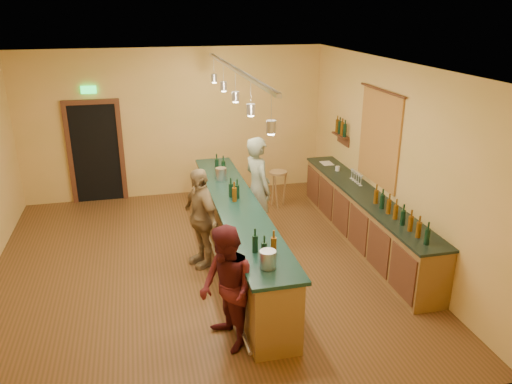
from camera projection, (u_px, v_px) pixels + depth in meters
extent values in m
plane|color=#553918|center=(199.00, 266.00, 8.15)|extent=(7.00, 7.00, 0.00)
cube|color=silver|center=(190.00, 66.00, 7.02)|extent=(6.50, 7.00, 0.02)
cube|color=gold|center=(175.00, 124.00, 10.77)|extent=(6.50, 0.02, 3.20)
cube|color=gold|center=(244.00, 296.00, 4.40)|extent=(6.50, 0.02, 3.20)
cube|color=gold|center=(390.00, 159.00, 8.30)|extent=(0.02, 7.00, 3.20)
cube|color=black|center=(96.00, 154.00, 10.57)|extent=(0.95, 0.06, 2.10)
cube|color=#4E2A17|center=(70.00, 155.00, 10.44)|extent=(0.10, 0.08, 2.10)
cube|color=#4E2A17|center=(122.00, 152.00, 10.67)|extent=(0.10, 0.08, 2.10)
cube|color=#4E2A17|center=(90.00, 102.00, 10.17)|extent=(1.15, 0.08, 0.10)
cube|color=#19E54C|center=(89.00, 90.00, 10.07)|extent=(0.30, 0.04, 0.15)
cube|color=#9F301F|center=(379.00, 139.00, 8.57)|extent=(0.03, 1.40, 1.60)
cube|color=#4E2A17|center=(340.00, 135.00, 10.02)|extent=(0.16, 0.55, 0.03)
cube|color=#4E2A17|center=(343.00, 140.00, 10.08)|extent=(0.03, 0.55, 0.18)
cube|color=brown|center=(364.00, 219.00, 8.82)|extent=(0.55, 4.50, 0.90)
cube|color=black|center=(366.00, 195.00, 8.66)|extent=(0.60, 4.55, 0.04)
cylinder|color=silver|center=(338.00, 169.00, 9.82)|extent=(0.09, 0.09, 0.09)
cube|color=silver|center=(327.00, 163.00, 10.28)|extent=(0.22, 0.30, 0.01)
cube|color=brown|center=(238.00, 235.00, 8.12)|extent=(0.60, 5.00, 1.00)
cube|color=#122F26|center=(237.00, 205.00, 7.93)|extent=(0.70, 5.10, 0.05)
cylinder|color=silver|center=(216.00, 256.00, 8.16)|extent=(0.05, 5.00, 0.05)
cylinder|color=silver|center=(268.00, 259.00, 5.96)|extent=(0.20, 0.20, 0.22)
cylinder|color=silver|center=(221.00, 174.00, 8.96)|extent=(0.20, 0.20, 0.22)
cube|color=silver|center=(235.00, 69.00, 7.18)|extent=(0.06, 4.60, 0.05)
cylinder|color=silver|center=(271.00, 109.00, 5.43)|extent=(0.01, 0.01, 0.35)
cylinder|color=#A5A5AD|center=(271.00, 127.00, 5.50)|extent=(0.11, 0.11, 0.14)
cylinder|color=#FFEABF|center=(271.00, 134.00, 5.53)|extent=(0.08, 0.08, 0.02)
cylinder|color=silver|center=(251.00, 94.00, 6.34)|extent=(0.01, 0.01, 0.35)
cylinder|color=#A5A5AD|center=(251.00, 109.00, 6.41)|extent=(0.11, 0.11, 0.14)
cylinder|color=#FFEABF|center=(251.00, 116.00, 6.44)|extent=(0.08, 0.08, 0.02)
cylinder|color=silver|center=(235.00, 83.00, 7.25)|extent=(0.01, 0.01, 0.35)
cylinder|color=#A5A5AD|center=(236.00, 96.00, 7.32)|extent=(0.11, 0.11, 0.14)
cylinder|color=#FFEABF|center=(236.00, 102.00, 7.35)|extent=(0.08, 0.08, 0.02)
cylinder|color=silver|center=(223.00, 74.00, 8.16)|extent=(0.01, 0.01, 0.35)
cylinder|color=#A5A5AD|center=(224.00, 86.00, 8.23)|extent=(0.11, 0.11, 0.14)
cylinder|color=#FFEABF|center=(224.00, 91.00, 8.26)|extent=(0.08, 0.08, 0.02)
cylinder|color=silver|center=(214.00, 67.00, 9.07)|extent=(0.01, 0.01, 0.35)
cylinder|color=#A5A5AD|center=(214.00, 78.00, 9.14)|extent=(0.11, 0.11, 0.14)
cylinder|color=#FFEABF|center=(214.00, 82.00, 9.17)|extent=(0.08, 0.08, 0.02)
imported|color=gray|center=(258.00, 189.00, 8.86)|extent=(0.61, 0.78, 1.89)
imported|color=#59191E|center=(227.00, 289.00, 6.01)|extent=(0.79, 0.91, 1.60)
imported|color=#997A51|center=(200.00, 218.00, 7.96)|extent=(0.72, 1.05, 1.65)
cylinder|color=#A16C48|center=(278.00, 172.00, 10.31)|extent=(0.38, 0.38, 0.04)
cylinder|color=#A16C48|center=(284.00, 190.00, 10.48)|extent=(0.04, 0.04, 0.73)
cylinder|color=#A16C48|center=(273.00, 188.00, 10.55)|extent=(0.04, 0.04, 0.73)
cylinder|color=#A16C48|center=(276.00, 192.00, 10.32)|extent=(0.04, 0.04, 0.73)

